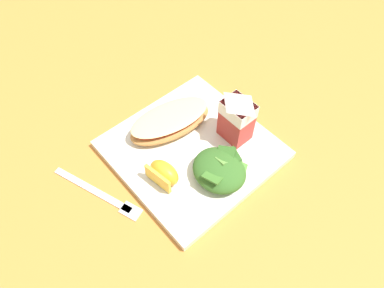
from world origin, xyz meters
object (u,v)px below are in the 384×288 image
object	(u,v)px
cheesy_pizza_bread	(170,122)
white_plate	(192,149)
orange_wedge_front	(164,173)
metal_fork	(103,196)
milk_carton	(237,115)
green_salad_pile	(220,170)

from	to	relation	value
cheesy_pizza_bread	white_plate	bearing A→B (deg)	1.39
orange_wedge_front	metal_fork	distance (m)	0.12
cheesy_pizza_bread	orange_wedge_front	size ratio (longest dim) A/B	2.81
white_plate	milk_carton	size ratio (longest dim) A/B	2.55
milk_carton	metal_fork	size ratio (longest dim) A/B	0.60
milk_carton	orange_wedge_front	distance (m)	0.17
milk_carton	metal_fork	bearing A→B (deg)	-103.72
green_salad_pile	metal_fork	distance (m)	0.21
metal_fork	orange_wedge_front	bearing A→B (deg)	62.47
green_salad_pile	orange_wedge_front	distance (m)	0.10
green_salad_pile	milk_carton	size ratio (longest dim) A/B	0.91
milk_carton	cheesy_pizza_bread	bearing A→B (deg)	-139.65
green_salad_pile	metal_fork	xyz separation A→B (m)	(-0.11, -0.18, -0.03)
milk_carton	orange_wedge_front	size ratio (longest dim) A/B	1.70
cheesy_pizza_bread	milk_carton	size ratio (longest dim) A/B	1.65
white_plate	green_salad_pile	world-z (taller)	green_salad_pile
cheesy_pizza_bread	metal_fork	size ratio (longest dim) A/B	0.99
cheesy_pizza_bread	metal_fork	distance (m)	0.19
white_plate	metal_fork	bearing A→B (deg)	-99.81
cheesy_pizza_bread	metal_fork	xyz separation A→B (m)	(0.03, -0.18, -0.03)
milk_carton	orange_wedge_front	bearing A→B (deg)	-94.47
green_salad_pile	cheesy_pizza_bread	bearing A→B (deg)	178.56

